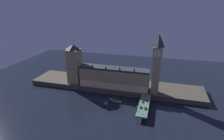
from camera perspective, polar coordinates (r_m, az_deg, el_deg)
ground_plane at (r=213.35m, az=-1.96°, el=-9.65°), size 400.00×400.00×0.00m
embankment at (r=245.34m, az=0.79°, el=-4.71°), size 220.00×42.00×6.03m
parliament_hall at (r=229.66m, az=0.66°, el=-2.26°), size 84.60×17.01×30.21m
clock_tower at (r=211.66m, az=13.52°, el=2.34°), size 10.47×10.58×70.40m
victoria_tower at (r=243.86m, az=-11.42°, el=1.86°), size 15.65×15.65×56.34m
bridge at (r=199.44m, az=9.68°, el=-10.72°), size 10.74×46.00×6.11m
car_northbound_lead at (r=202.40m, az=9.19°, el=-9.47°), size 1.90×4.15×1.43m
car_northbound_trail at (r=192.28m, az=8.76°, el=-11.15°), size 1.85×3.99×1.36m
car_southbound_lead at (r=191.21m, az=10.15°, el=-11.42°), size 2.08×4.12×1.46m
car_southbound_trail at (r=206.04m, az=10.67°, el=-9.01°), size 1.95×4.25×1.44m
pedestrian_near_rail at (r=185.75m, az=7.70°, el=-12.20°), size 0.38×0.38×1.71m
pedestrian_mid_walk at (r=198.69m, az=11.12°, el=-10.14°), size 0.38×0.38×1.62m
pedestrian_far_rail at (r=212.39m, az=8.94°, el=-7.87°), size 0.38×0.38×1.82m
street_lamp_near at (r=184.56m, az=7.63°, el=-11.38°), size 1.34×0.60×6.03m
street_lamp_mid at (r=196.49m, az=11.28°, el=-9.53°), size 1.34×0.60×6.05m
street_lamp_far at (r=210.15m, az=8.83°, el=-7.32°), size 1.34×0.60×6.07m
boat_upstream at (r=213.06m, az=0.98°, el=-9.25°), size 16.58×7.98×3.84m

